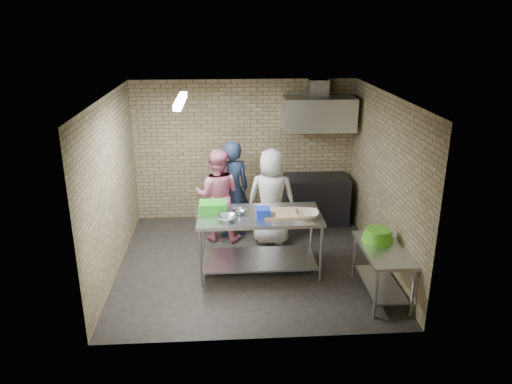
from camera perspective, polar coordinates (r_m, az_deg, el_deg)
floor at (r=8.09m, az=-0.62°, el=-8.18°), size 4.20×4.20×0.00m
ceiling at (r=7.23m, az=-0.70°, el=11.07°), size 4.20×4.20×0.00m
back_wall at (r=9.47m, az=-1.33°, el=4.81°), size 4.20×0.06×2.70m
front_wall at (r=5.70m, az=0.46°, el=-5.60°), size 4.20×0.06×2.70m
left_wall at (r=7.74m, az=-16.38°, el=0.53°), size 0.06×4.00×2.70m
right_wall at (r=7.94m, az=14.65°, el=1.19°), size 0.06×4.00×2.70m
prep_table at (r=7.68m, az=0.37°, el=-5.85°), size 1.88×0.94×0.94m
side_counter at (r=7.27m, az=14.36°, el=-8.94°), size 0.60×1.20×0.75m
stove at (r=9.56m, az=6.92°, el=-0.85°), size 1.20×0.70×0.90m
range_hood at (r=9.16m, az=7.29°, el=8.97°), size 1.30×0.60×0.60m
hood_duct at (r=9.24m, az=7.24°, el=11.89°), size 0.35×0.30×0.30m
wall_shelf at (r=9.44m, az=8.83°, el=8.10°), size 0.80×0.20×0.04m
fluorescent_fixture at (r=7.26m, az=-8.74°, el=10.40°), size 0.10×1.25×0.08m
green_crate at (r=7.56m, az=-4.99°, el=-1.79°), size 0.42×0.31×0.17m
blue_tub at (r=7.38m, az=0.82°, el=-2.39°), size 0.21×0.21×0.14m
cutting_board at (r=7.50m, az=3.06°, el=-2.47°), size 0.58×0.44×0.03m
mixing_bowl_a at (r=7.28m, az=-3.44°, el=-3.03°), size 0.33×0.33×0.07m
mixing_bowl_b at (r=7.51m, az=-1.93°, el=-2.26°), size 0.25×0.25×0.07m
ceramic_bowl at (r=7.42m, az=5.87°, el=-2.57°), size 0.40×0.40×0.09m
green_basin at (r=7.28m, az=13.93°, el=-4.83°), size 0.46×0.46×0.17m
bottle_red at (r=9.37m, az=7.36°, el=8.76°), size 0.07×0.07×0.18m
bottle_green at (r=9.46m, az=9.76°, el=8.65°), size 0.06×0.06×0.15m
man_navy at (r=8.74m, az=-2.82°, el=0.29°), size 0.73×0.57×1.76m
woman_pink at (r=8.62m, az=-4.46°, el=-0.40°), size 0.90×0.75×1.66m
woman_white at (r=8.48m, az=1.79°, el=-0.56°), size 0.91×0.68×1.70m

